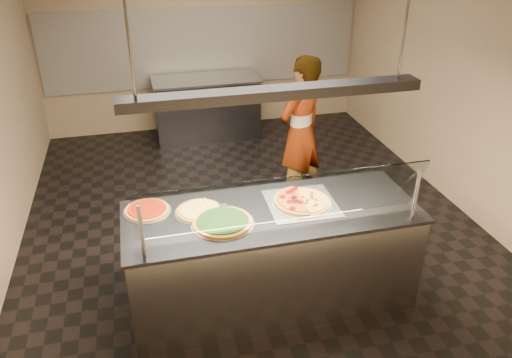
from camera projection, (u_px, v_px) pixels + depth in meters
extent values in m
cube|color=black|center=(249.00, 218.00, 5.82)|extent=(5.00, 6.00, 0.02)
cube|color=#998663|center=(203.00, 33.00, 7.69)|extent=(5.00, 0.02, 3.00)
cube|color=#998663|center=(384.00, 275.00, 2.53)|extent=(5.00, 0.02, 3.00)
cube|color=#998663|center=(463.00, 76.00, 5.65)|extent=(0.02, 6.00, 3.00)
cube|color=silver|center=(204.00, 47.00, 7.76)|extent=(4.90, 0.02, 1.20)
cube|color=#B7B7BC|center=(271.00, 257.00, 4.39)|extent=(2.43, 0.90, 0.90)
cube|color=#303035|center=(272.00, 212.00, 4.17)|extent=(2.47, 0.94, 0.03)
cylinder|color=#B7B7BC|center=(142.00, 232.00, 3.49)|extent=(0.03, 0.03, 0.44)
cylinder|color=#B7B7BC|center=(416.00, 195.00, 3.95)|extent=(0.03, 0.03, 0.44)
cube|color=white|center=(285.00, 200.00, 3.73)|extent=(2.23, 0.18, 0.47)
cube|color=silver|center=(301.00, 203.00, 4.27)|extent=(0.60, 0.60, 0.01)
cylinder|color=silver|center=(301.00, 202.00, 4.26)|extent=(0.51, 0.51, 0.01)
cylinder|color=#520304|center=(295.00, 188.00, 4.39)|extent=(0.06, 0.06, 0.01)
cylinder|color=#520304|center=(292.00, 190.00, 4.36)|extent=(0.06, 0.06, 0.01)
cylinder|color=#520304|center=(288.00, 192.00, 4.33)|extent=(0.06, 0.06, 0.01)
cylinder|color=#520304|center=(294.00, 196.00, 4.26)|extent=(0.06, 0.06, 0.01)
cylinder|color=#520304|center=(283.00, 196.00, 4.26)|extent=(0.06, 0.06, 0.01)
cylinder|color=#520304|center=(294.00, 199.00, 4.23)|extent=(0.06, 0.06, 0.01)
cylinder|color=#520304|center=(290.00, 201.00, 4.19)|extent=(0.06, 0.06, 0.01)
cylinder|color=#520304|center=(295.00, 201.00, 4.19)|extent=(0.06, 0.06, 0.01)
cylinder|color=#520304|center=(292.00, 208.00, 4.10)|extent=(0.06, 0.06, 0.01)
cylinder|color=#520304|center=(300.00, 201.00, 4.18)|extent=(0.06, 0.06, 0.01)
cube|color=#19590F|center=(294.00, 191.00, 4.33)|extent=(0.02, 0.02, 0.01)
cube|color=#19590F|center=(294.00, 193.00, 4.30)|extent=(0.02, 0.01, 0.01)
cube|color=#19590F|center=(294.00, 196.00, 4.26)|extent=(0.02, 0.02, 0.01)
cube|color=#19590F|center=(288.00, 197.00, 4.25)|extent=(0.02, 0.02, 0.01)
cube|color=#19590F|center=(295.00, 199.00, 4.22)|extent=(0.02, 0.02, 0.01)
cube|color=#19590F|center=(292.00, 202.00, 4.17)|extent=(0.02, 0.02, 0.01)
cube|color=#19590F|center=(297.00, 203.00, 4.16)|extent=(0.02, 0.02, 0.01)
sphere|color=#513014|center=(306.00, 203.00, 4.20)|extent=(0.03, 0.03, 0.03)
sphere|color=#513014|center=(314.00, 205.00, 4.17)|extent=(0.03, 0.03, 0.03)
sphere|color=#513014|center=(316.00, 204.00, 4.18)|extent=(0.03, 0.03, 0.03)
sphere|color=#513014|center=(307.00, 200.00, 4.24)|extent=(0.03, 0.03, 0.03)
sphere|color=#513014|center=(316.00, 199.00, 4.25)|extent=(0.03, 0.03, 0.03)
sphere|color=#513014|center=(312.00, 198.00, 4.27)|extent=(0.03, 0.03, 0.03)
sphere|color=#513014|center=(312.00, 196.00, 4.30)|extent=(0.03, 0.03, 0.03)
sphere|color=#513014|center=(311.00, 195.00, 4.32)|extent=(0.03, 0.03, 0.03)
sphere|color=#513014|center=(312.00, 193.00, 4.36)|extent=(0.03, 0.03, 0.03)
sphere|color=#513014|center=(303.00, 197.00, 4.29)|extent=(0.03, 0.03, 0.03)
cylinder|color=silver|center=(223.00, 223.00, 3.99)|extent=(0.51, 0.51, 0.01)
cylinder|color=#97651F|center=(222.00, 222.00, 3.98)|extent=(0.48, 0.48, 0.02)
cylinder|color=black|center=(222.00, 220.00, 3.98)|extent=(0.42, 0.42, 0.01)
cylinder|color=silver|center=(199.00, 211.00, 4.15)|extent=(0.41, 0.41, 0.01)
cylinder|color=#97651F|center=(199.00, 210.00, 4.14)|extent=(0.38, 0.38, 0.02)
cylinder|color=gold|center=(199.00, 209.00, 4.14)|extent=(0.33, 0.33, 0.01)
cylinder|color=silver|center=(147.00, 211.00, 4.16)|extent=(0.39, 0.39, 0.01)
cylinder|color=#97651F|center=(147.00, 210.00, 4.15)|extent=(0.36, 0.36, 0.02)
cylinder|color=#6F0E03|center=(147.00, 208.00, 4.15)|extent=(0.32, 0.32, 0.01)
cube|color=#B7B7BC|center=(220.00, 207.00, 4.16)|extent=(0.14, 0.12, 0.00)
cylinder|color=tan|center=(206.00, 203.00, 4.22)|extent=(0.04, 0.14, 0.02)
cube|color=#303035|center=(207.00, 108.00, 7.77)|extent=(1.57, 0.70, 0.90)
cube|color=#B7B7BC|center=(205.00, 79.00, 7.55)|extent=(1.61, 0.74, 0.03)
imported|color=#2D2933|center=(300.00, 132.00, 5.75)|extent=(0.78, 0.71, 1.79)
cube|color=#303035|center=(274.00, 93.00, 3.69)|extent=(2.30, 0.18, 0.08)
cylinder|color=#B7B7BC|center=(127.00, 24.00, 3.21)|extent=(0.02, 0.02, 1.01)
cylinder|color=#B7B7BC|center=(407.00, 11.00, 3.64)|extent=(0.02, 0.02, 1.01)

